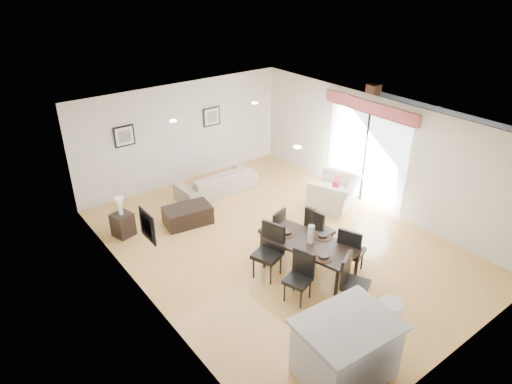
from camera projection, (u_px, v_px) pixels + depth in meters
ground at (278, 244)px, 9.85m from camera, size 8.00×8.00×0.00m
wall_back at (183, 134)px, 12.05m from camera, size 6.00×0.04×2.70m
wall_front at (463, 290)px, 6.40m from camera, size 6.00×0.04×2.70m
wall_left at (142, 237)px, 7.61m from camera, size 0.04×8.00×2.70m
wall_right at (376, 153)px, 10.84m from camera, size 0.04×8.00×2.70m
ceiling at (282, 124)px, 8.61m from camera, size 6.00×8.00×0.02m
sofa at (217, 182)px, 11.85m from camera, size 2.16×0.90×0.62m
armchair at (335, 193)px, 11.14m from camera, size 1.49×1.41×0.77m
courtyard_plant_a at (443, 168)px, 12.55m from camera, size 0.76×0.70×0.70m
courtyard_plant_b at (413, 154)px, 13.50m from camera, size 0.43×0.43×0.63m
dining_table at (310, 246)px, 8.63m from camera, size 1.26×1.89×0.72m
dining_chair_wnear at (300, 273)px, 8.06m from camera, size 0.54×0.54×0.95m
dining_chair_wfar at (270, 247)px, 8.65m from camera, size 0.62×0.62×1.08m
dining_chair_enear at (350, 249)px, 8.66m from camera, size 0.60×0.60×1.02m
dining_chair_efar at (317, 229)px, 9.27m from camera, size 0.52×0.52×1.06m
dining_chair_head at (351, 279)px, 7.89m from camera, size 0.59×0.59×0.99m
dining_chair_foot at (275, 227)px, 9.46m from camera, size 0.52×0.52×0.93m
vase at (311, 227)px, 8.44m from camera, size 0.83×1.36×0.77m
coffee_table at (188, 215)px, 10.51m from camera, size 1.14×0.79×0.42m
side_table at (123, 225)px, 10.03m from camera, size 0.49×0.49×0.53m
table_lamp at (120, 204)px, 9.79m from camera, size 0.21×0.21×0.40m
cushion at (336, 187)px, 10.89m from camera, size 0.38×0.31×0.38m
kitchen_island at (346, 348)px, 6.56m from camera, size 1.48×1.18×0.98m
bar_stool at (391, 309)px, 6.98m from camera, size 0.38×0.38×0.83m
framed_print_back_left at (124, 136)px, 11.03m from camera, size 0.52×0.04×0.52m
framed_print_back_right at (212, 117)px, 12.38m from camera, size 0.52×0.04×0.52m
framed_print_left_wall at (147, 226)px, 7.35m from camera, size 0.04×0.52×0.52m
sliding_door at (367, 138)px, 10.89m from camera, size 0.12×2.70×2.57m
courtyard at (422, 133)px, 13.36m from camera, size 6.00×6.00×2.00m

